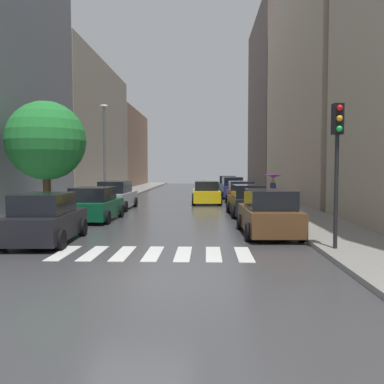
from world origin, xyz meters
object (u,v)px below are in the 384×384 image
(parked_car_right_fourth, at_px, (232,188))
(street_tree_left, at_px, (46,141))
(parked_car_right_second, at_px, (247,201))
(taxi_midroad, at_px, (206,193))
(lamp_post_left, at_px, (104,146))
(parked_car_right_nearest, at_px, (269,214))
(parked_car_right_third, at_px, (241,194))
(parked_car_right_fifth, at_px, (228,185))
(parked_car_left_third, at_px, (116,196))
(pedestrian_near_tree, at_px, (273,183))
(parked_car_left_nearest, at_px, (46,220))
(traffic_light_right_corner, at_px, (337,143))
(parked_car_left_second, at_px, (94,205))

(parked_car_right_fourth, bearing_deg, street_tree_left, 147.86)
(parked_car_right_second, distance_m, taxi_midroad, 7.76)
(street_tree_left, height_order, lamp_post_left, lamp_post_left)
(parked_car_right_nearest, distance_m, lamp_post_left, 16.49)
(parked_car_right_third, bearing_deg, parked_car_right_fifth, 0.81)
(parked_car_right_second, relative_size, parked_car_right_fourth, 0.99)
(parked_car_left_third, distance_m, pedestrian_near_tree, 9.65)
(parked_car_left_nearest, relative_size, taxi_midroad, 0.93)
(parked_car_right_third, height_order, traffic_light_right_corner, traffic_light_right_corner)
(taxi_midroad, distance_m, lamp_post_left, 7.93)
(parked_car_left_third, bearing_deg, parked_car_right_third, -64.88)
(taxi_midroad, bearing_deg, parked_car_left_third, 126.27)
(parked_car_right_third, bearing_deg, street_tree_left, 135.15)
(parked_car_right_fifth, relative_size, street_tree_left, 0.78)
(parked_car_right_fourth, distance_m, lamp_post_left, 11.97)
(parked_car_right_nearest, xyz_separation_m, taxi_midroad, (-2.39, 14.03, -0.05))
(parked_car_left_nearest, distance_m, parked_car_right_nearest, 8.11)
(parked_car_left_second, xyz_separation_m, parked_car_right_third, (7.85, 9.14, 0.01))
(parked_car_left_third, distance_m, taxi_midroad, 7.09)
(traffic_light_right_corner, bearing_deg, parked_car_left_second, 141.20)
(parked_car_left_nearest, height_order, parked_car_left_second, parked_car_left_nearest)
(parked_car_right_fifth, distance_m, street_tree_left, 25.35)
(street_tree_left, height_order, traffic_light_right_corner, street_tree_left)
(pedestrian_near_tree, bearing_deg, lamp_post_left, 82.32)
(parked_car_right_second, bearing_deg, parked_car_right_fifth, -2.28)
(street_tree_left, bearing_deg, lamp_post_left, 88.19)
(parked_car_right_nearest, height_order, parked_car_right_second, parked_car_right_nearest)
(pedestrian_near_tree, height_order, traffic_light_right_corner, traffic_light_right_corner)
(parked_car_right_second, distance_m, pedestrian_near_tree, 3.45)
(parked_car_right_nearest, xyz_separation_m, lamp_post_left, (-9.52, 13.06, 3.28))
(pedestrian_near_tree, distance_m, lamp_post_left, 12.00)
(parked_car_right_fifth, relative_size, pedestrian_near_tree, 2.13)
(parked_car_right_third, height_order, parked_car_right_fifth, parked_car_right_fifth)
(parked_car_left_third, distance_m, parked_car_right_second, 8.39)
(parked_car_left_second, relative_size, pedestrian_near_tree, 2.07)
(parked_car_right_nearest, bearing_deg, parked_car_right_second, -0.23)
(parked_car_right_third, relative_size, taxi_midroad, 1.02)
(pedestrian_near_tree, bearing_deg, traffic_light_right_corner, -170.23)
(parked_car_right_nearest, bearing_deg, parked_car_right_third, -1.72)
(parked_car_right_fifth, bearing_deg, pedestrian_near_tree, -171.38)
(taxi_midroad, relative_size, street_tree_left, 0.82)
(parked_car_left_nearest, relative_size, parked_car_right_second, 0.95)
(parked_car_left_second, distance_m, parked_car_left_third, 5.55)
(parked_car_right_second, xyz_separation_m, street_tree_left, (-9.67, -3.32, 3.04))
(street_tree_left, bearing_deg, parked_car_left_third, 73.74)
(parked_car_right_fifth, bearing_deg, parked_car_right_nearest, -177.10)
(parked_car_left_nearest, xyz_separation_m, parked_car_right_fifth, (7.68, 28.44, 0.03))
(parked_car_right_third, height_order, taxi_midroad, taxi_midroad)
(taxi_midroad, distance_m, street_tree_left, 13.43)
(parked_car_right_fifth, height_order, street_tree_left, street_tree_left)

